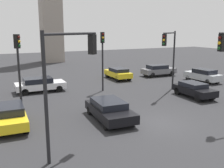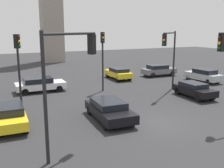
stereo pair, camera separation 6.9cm
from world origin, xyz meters
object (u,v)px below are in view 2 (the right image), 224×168
Objects in this scene: car_4 at (40,84)px; car_8 at (10,116)px; car_7 at (194,89)px; traffic_light_1 at (170,49)px; traffic_light_3 at (18,58)px; car_6 at (118,73)px; traffic_light_4 at (103,51)px; car_3 at (203,75)px; car_0 at (159,70)px; traffic_light_2 at (69,66)px; car_1 at (109,109)px.

car_4 is 1.11× the size of car_8.
car_4 reaches higher than car_7.
traffic_light_1 is 12.57m from car_4.
traffic_light_3 is 14.25m from car_6.
traffic_light_1 is 6.17m from traffic_light_4.
car_4 is at bearing 74.99° from car_3.
car_0 is at bearing 121.90° from car_8.
car_0 is 15.27m from car_4.
traffic_light_2 reaches higher than traffic_light_4.
traffic_light_1 is 1.32× the size of car_3.
traffic_light_2 is at bearing -4.36° from traffic_light_1.
traffic_light_1 is 9.41m from car_0.
car_3 is at bearing 117.62° from car_1.
traffic_light_1 is 1.41× the size of car_7.
traffic_light_2 is 13.69m from car_4.
traffic_light_1 is at bearing 103.93° from car_8.
car_0 reaches higher than car_7.
traffic_light_2 reaches higher than car_6.
car_4 is (-17.45, 3.28, -0.04)m from car_3.
car_3 is (19.75, 1.65, -3.05)m from traffic_light_3.
car_1 is (-12.57, -11.96, -0.07)m from car_0.
car_0 is 1.04× the size of car_6.
car_1 is at bearing 1.53° from traffic_light_3.
traffic_light_2 is 1.45× the size of car_7.
car_1 is at bearing -13.34° from traffic_light_4.
car_7 is 15.08m from car_8.
car_6 is at bearing 50.20° from car_3.
car_8 is at bearing -100.28° from car_1.
car_0 is at bearing -157.39° from traffic_light_1.
traffic_light_4 is 1.34× the size of car_6.
car_3 is 21.49m from car_8.
car_0 is 17.34m from car_1.
traffic_light_2 is 1.06× the size of traffic_light_3.
traffic_light_4 is at bearing -153.60° from car_0.
car_4 is at bearing -105.29° from traffic_light_4.
car_1 is 14.15m from car_6.
car_1 is at bearing 151.32° from car_6.
car_8 reaches higher than car_1.
car_7 is at bearing 94.30° from car_8.
traffic_light_2 is at bearing -65.30° from car_7.
traffic_light_2 is 12.67m from traffic_light_4.
traffic_light_4 reaches higher than car_7.
car_3 is 7.45m from car_7.
car_8 is at bearing -85.68° from car_7.
traffic_light_3 reaches higher than car_3.
car_4 is 9.86m from car_6.
traffic_light_3 is 0.98× the size of traffic_light_4.
car_3 is at bearing -1.87° from traffic_light_2.
traffic_light_3 is (-13.02, 0.69, -0.30)m from traffic_light_1.
traffic_light_4 is 6.76m from car_4.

